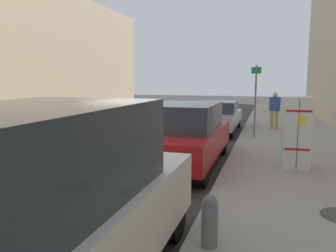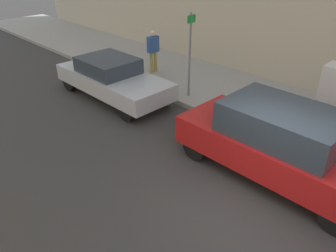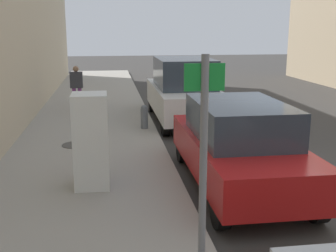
# 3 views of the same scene
# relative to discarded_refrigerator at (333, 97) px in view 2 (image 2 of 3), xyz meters

# --- Properties ---
(ground_plane) EXTENTS (80.00, 80.00, 0.00)m
(ground_plane) POSITION_rel_discarded_refrigerator_xyz_m (4.11, 0.30, -1.06)
(ground_plane) COLOR #383533
(discarded_refrigerator) EXTENTS (0.65, 0.70, 1.80)m
(discarded_refrigerator) POSITION_rel_discarded_refrigerator_xyz_m (0.00, 0.00, 0.00)
(discarded_refrigerator) COLOR silver
(discarded_refrigerator) RESTS_ON sidewalk_slab
(street_sign_post) EXTENTS (0.36, 0.07, 2.77)m
(street_sign_post) POSITION_rel_discarded_refrigerator_xyz_m (1.19, -4.23, 0.64)
(street_sign_post) COLOR slate
(street_sign_post) RESTS_ON sidewalk_slab
(pedestrian_standing_near) EXTENTS (0.48, 0.22, 1.66)m
(pedestrian_standing_near) POSITION_rel_discarded_refrigerator_xyz_m (0.42, -6.83, 0.06)
(pedestrian_standing_near) COLOR #A8934C
(pedestrian_standing_near) RESTS_ON sidewalk_slab
(parked_sedan_silver) EXTENTS (1.78, 4.51, 1.38)m
(parked_sedan_silver) POSITION_rel_discarded_refrigerator_xyz_m (2.88, -6.25, -0.35)
(parked_sedan_silver) COLOR silver
(parked_sedan_silver) RESTS_ON ground
(parked_suv_red) EXTENTS (1.89, 4.62, 1.73)m
(parked_suv_red) POSITION_rel_discarded_refrigerator_xyz_m (2.88, -0.01, -0.18)
(parked_suv_red) COLOR red
(parked_suv_red) RESTS_ON ground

